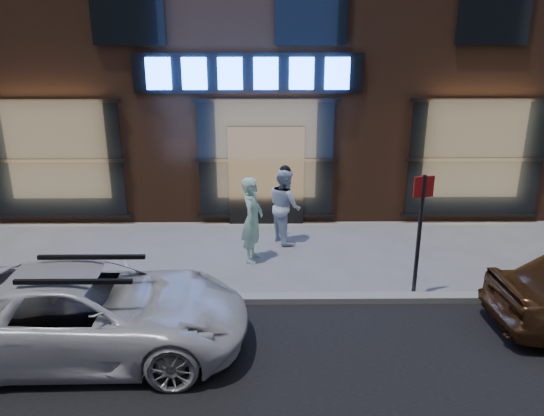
{
  "coord_description": "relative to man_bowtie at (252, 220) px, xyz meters",
  "views": [
    {
      "loc": [
        0.01,
        -8.3,
        4.64
      ],
      "look_at": [
        0.11,
        1.6,
        1.2
      ],
      "focal_mm": 35.0,
      "sensor_mm": 36.0,
      "label": 1
    }
  ],
  "objects": [
    {
      "name": "ground",
      "position": [
        0.28,
        -1.78,
        -0.89
      ],
      "size": [
        90.0,
        90.0,
        0.0
      ],
      "primitive_type": "plane",
      "color": "slate",
      "rests_on": "ground"
    },
    {
      "name": "storefront_building",
      "position": [
        0.28,
        6.2,
        4.26
      ],
      "size": [
        30.2,
        8.28,
        10.3
      ],
      "color": "#54301E",
      "rests_on": "ground"
    },
    {
      "name": "man_bowtie",
      "position": [
        0.0,
        0.0,
        0.0
      ],
      "size": [
        0.54,
        0.72,
        1.78
      ],
      "primitive_type": "imported",
      "rotation": [
        0.0,
        0.0,
        1.37
      ],
      "color": "#B2EACF",
      "rests_on": "ground"
    },
    {
      "name": "sign_post",
      "position": [
        2.93,
        -1.63,
        0.48
      ],
      "size": [
        0.36,
        0.11,
        2.27
      ],
      "rotation": [
        0.0,
        0.0,
        0.22
      ],
      "color": "#262628",
      "rests_on": "ground"
    },
    {
      "name": "white_suv",
      "position": [
        -2.33,
        -3.23,
        -0.24
      ],
      "size": [
        4.74,
        2.28,
        1.3
      ],
      "primitive_type": "imported",
      "rotation": [
        0.0,
        0.0,
        1.6
      ],
      "color": "silver",
      "rests_on": "ground"
    },
    {
      "name": "man_cap",
      "position": [
        0.69,
        1.01,
        -0.04
      ],
      "size": [
        0.91,
        1.0,
        1.69
      ],
      "primitive_type": "imported",
      "rotation": [
        0.0,
        0.0,
        1.97
      ],
      "color": "white",
      "rests_on": "ground"
    },
    {
      "name": "curb",
      "position": [
        0.28,
        -1.78,
        -0.83
      ],
      "size": [
        60.0,
        0.25,
        0.12
      ],
      "primitive_type": "cube",
      "color": "gray",
      "rests_on": "ground"
    }
  ]
}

